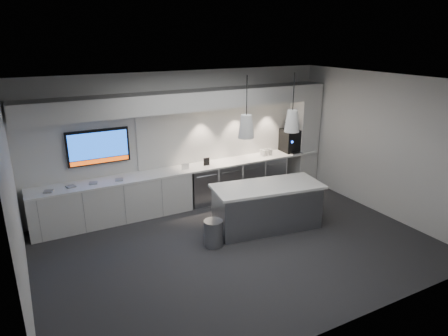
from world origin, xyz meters
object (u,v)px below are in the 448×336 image
island (267,206)px  coffee_machine (290,139)px  bin (213,233)px  wall_tv (98,147)px

island → coffee_machine: (1.90, 1.81, 0.75)m
bin → coffee_machine: size_ratio=0.66×
wall_tv → coffee_machine: wall_tv is taller
wall_tv → island: (2.78, -2.05, -1.10)m
bin → wall_tv: bearing=124.4°
island → bin: size_ratio=4.56×
wall_tv → coffee_machine: size_ratio=1.66×
island → coffee_machine: 2.73m
wall_tv → bin: (1.51, -2.20, -1.31)m
wall_tv → bin: wall_tv is taller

